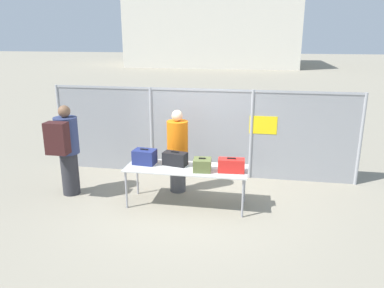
{
  "coord_description": "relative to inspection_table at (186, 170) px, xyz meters",
  "views": [
    {
      "loc": [
        1.27,
        -6.45,
        3.17
      ],
      "look_at": [
        -0.0,
        0.65,
        1.05
      ],
      "focal_mm": 35.0,
      "sensor_mm": 36.0,
      "label": 1
    }
  ],
  "objects": [
    {
      "name": "ground_plane",
      "position": [
        0.0,
        -0.05,
        -0.71
      ],
      "size": [
        120.0,
        120.0,
        0.0
      ],
      "primitive_type": "plane",
      "color": "gray"
    },
    {
      "name": "fence_section",
      "position": [
        0.01,
        1.66,
        0.35
      ],
      "size": [
        6.97,
        0.07,
        2.02
      ],
      "color": "#9EA0A5",
      "rests_on": "ground_plane"
    },
    {
      "name": "inspection_table",
      "position": [
        0.0,
        0.0,
        0.0
      ],
      "size": [
        2.29,
        0.78,
        0.76
      ],
      "color": "silver",
      "rests_on": "ground_plane"
    },
    {
      "name": "suitcase_navy",
      "position": [
        -0.83,
        0.08,
        0.19
      ],
      "size": [
        0.44,
        0.34,
        0.3
      ],
      "color": "navy",
      "rests_on": "inspection_table"
    },
    {
      "name": "suitcase_black",
      "position": [
        -0.24,
        0.11,
        0.17
      ],
      "size": [
        0.49,
        0.32,
        0.27
      ],
      "color": "black",
      "rests_on": "inspection_table"
    },
    {
      "name": "suitcase_olive",
      "position": [
        0.32,
        -0.11,
        0.16
      ],
      "size": [
        0.35,
        0.34,
        0.25
      ],
      "color": "#566033",
      "rests_on": "inspection_table"
    },
    {
      "name": "suitcase_red",
      "position": [
        0.85,
        -0.07,
        0.17
      ],
      "size": [
        0.49,
        0.26,
        0.27
      ],
      "color": "red",
      "rests_on": "inspection_table"
    },
    {
      "name": "traveler_hooded",
      "position": [
        -2.44,
        0.04,
        0.3
      ],
      "size": [
        0.46,
        0.71,
        1.85
      ],
      "rotation": [
        0.0,
        0.0,
        0.05
      ],
      "color": "#2D2D33",
      "rests_on": "ground_plane"
    },
    {
      "name": "security_worker_near",
      "position": [
        -0.3,
        0.63,
        0.18
      ],
      "size": [
        0.43,
        0.43,
        1.72
      ],
      "rotation": [
        0.0,
        0.0,
        3.32
      ],
      "color": "#4C4C51",
      "rests_on": "ground_plane"
    },
    {
      "name": "utility_trailer",
      "position": [
        0.7,
        3.6,
        -0.35
      ],
      "size": [
        4.12,
        2.14,
        0.6
      ],
      "color": "silver",
      "rests_on": "ground_plane"
    },
    {
      "name": "distant_hangar",
      "position": [
        -3.55,
        34.92,
        2.48
      ],
      "size": [
        16.72,
        11.82,
        6.38
      ],
      "color": "beige",
      "rests_on": "ground_plane"
    }
  ]
}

